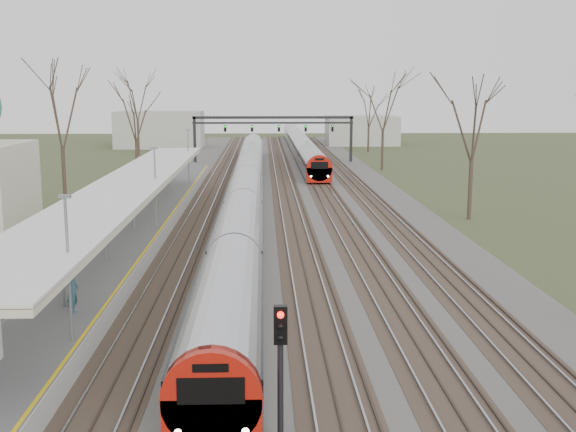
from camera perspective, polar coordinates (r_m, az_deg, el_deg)
name	(u,v)px	position (r m, az deg, el deg)	size (l,w,h in m)	color
track_bed	(279,195)	(65.42, -0.75, 1.69)	(24.00, 160.00, 0.22)	#474442
platform	(144,227)	(48.71, -11.30, -0.85)	(3.50, 69.00, 1.00)	#9E9B93
canopy	(130,184)	(43.78, -12.39, 2.46)	(4.10, 50.00, 3.11)	slate
signal_gantry	(273,125)	(94.84, -1.16, 7.19)	(21.00, 0.59, 6.08)	black
tree_west_far	(60,108)	(59.88, -17.54, 8.11)	(5.50, 5.50, 11.33)	#2D231C
tree_east_far	(473,120)	(53.95, 14.42, 7.33)	(5.00, 5.00, 10.30)	#2D231C
train_near	(247,183)	(62.45, -3.24, 2.59)	(2.62, 90.21, 3.05)	#ADB0B8
train_far	(300,143)	(109.16, 0.95, 5.75)	(2.62, 75.21, 3.05)	#ADB0B8
passenger	(73,291)	(28.72, -16.64, -5.71)	(0.67, 0.44, 1.83)	#2E4E5B
signal_post	(280,357)	(18.79, -0.60, -11.04)	(0.35, 0.45, 4.10)	black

